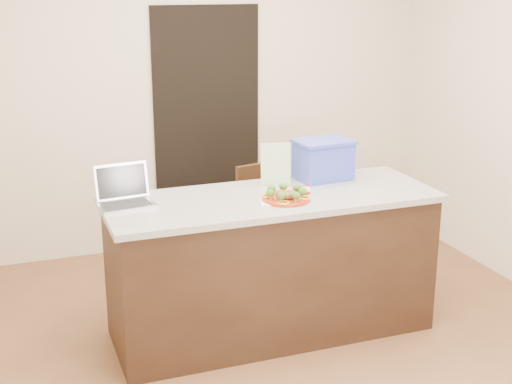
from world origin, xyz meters
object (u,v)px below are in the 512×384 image
object	(u,v)px
plate	(286,199)
chair	(264,218)
napkin	(274,202)
island	(271,264)
yogurt_bottle	(307,191)
blue_box	(323,160)
laptop	(124,193)

from	to	relation	value
plate	chair	world-z (taller)	plate
napkin	plate	bearing A→B (deg)	5.40
island	plate	size ratio (longest dim) A/B	7.02
plate	yogurt_bottle	bearing A→B (deg)	10.59
plate	blue_box	xyz separation A→B (m)	(0.41, 0.35, 0.12)
napkin	chair	bearing A→B (deg)	72.52
laptop	blue_box	bearing A→B (deg)	-3.43
plate	napkin	distance (m)	0.08
laptop	blue_box	size ratio (longest dim) A/B	0.90
chair	napkin	bearing A→B (deg)	-121.18
island	plate	distance (m)	0.49
napkin	laptop	bearing A→B (deg)	161.20
plate	chair	size ratio (longest dim) A/B	0.33
napkin	chair	world-z (taller)	napkin
laptop	chair	distance (m)	1.34
napkin	blue_box	bearing A→B (deg)	36.01
yogurt_bottle	blue_box	bearing A→B (deg)	51.49
island	blue_box	world-z (taller)	blue_box
napkin	laptop	size ratio (longest dim) A/B	0.44
island	blue_box	xyz separation A→B (m)	(0.46, 0.23, 0.59)
island	napkin	world-z (taller)	napkin
napkin	island	bearing A→B (deg)	73.18
laptop	yogurt_bottle	bearing A→B (deg)	-19.57
napkin	blue_box	xyz separation A→B (m)	(0.49, 0.36, 0.13)
napkin	yogurt_bottle	world-z (taller)	yogurt_bottle
laptop	chair	size ratio (longest dim) A/B	0.38
plate	laptop	bearing A→B (deg)	163.22
yogurt_bottle	laptop	bearing A→B (deg)	166.98
plate	laptop	world-z (taller)	laptop
napkin	chair	distance (m)	0.99
plate	blue_box	bearing A→B (deg)	40.49
blue_box	napkin	bearing A→B (deg)	-148.48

